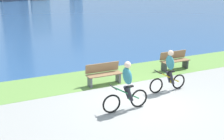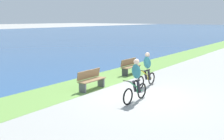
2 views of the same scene
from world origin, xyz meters
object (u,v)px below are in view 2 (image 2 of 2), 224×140
Objects in this scene: cyclist_lead at (136,81)px; bench_far_along_path at (91,80)px; bench_near_path at (130,66)px; cyclist_trailing at (147,69)px.

cyclist_lead reaches higher than bench_far_along_path.
bench_near_path is 4.00m from bench_far_along_path.
bench_far_along_path is (0.32, 2.59, -0.39)m from cyclist_lead.
bench_far_along_path is (-3.98, -0.41, 0.00)m from bench_near_path.
cyclist_trailing is 1.12× the size of bench_far_along_path.
cyclist_trailing is at bearing -41.94° from bench_far_along_path.
cyclist_lead is 1.00× the size of cyclist_trailing.
cyclist_lead is 2.44m from cyclist_trailing.
cyclist_trailing is 2.70m from bench_far_along_path.
bench_far_along_path is at bearing 82.95° from cyclist_lead.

